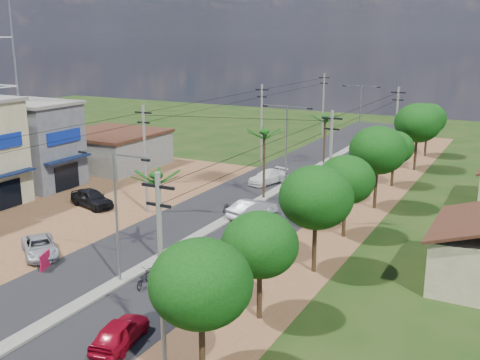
# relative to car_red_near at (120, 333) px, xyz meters

# --- Properties ---
(ground) EXTENTS (160.00, 160.00, 0.00)m
(ground) POSITION_rel_car_red_near_xyz_m (-4.59, 5.53, -0.66)
(ground) COLOR black
(ground) RESTS_ON ground
(road) EXTENTS (12.00, 110.00, 0.04)m
(road) POSITION_rel_car_red_near_xyz_m (-4.59, 20.53, -0.64)
(road) COLOR black
(road) RESTS_ON ground
(median) EXTENTS (1.00, 90.00, 0.18)m
(median) POSITION_rel_car_red_near_xyz_m (-4.59, 23.53, -0.57)
(median) COLOR #605E56
(median) RESTS_ON ground
(dirt_lot_west) EXTENTS (18.00, 46.00, 0.04)m
(dirt_lot_west) POSITION_rel_car_red_near_xyz_m (-19.59, 13.53, -0.64)
(dirt_lot_west) COLOR brown
(dirt_lot_west) RESTS_ON ground
(dirt_shoulder_east) EXTENTS (5.00, 90.00, 0.03)m
(dirt_shoulder_east) POSITION_rel_car_red_near_xyz_m (3.91, 20.53, -0.65)
(dirt_shoulder_east) COLOR brown
(dirt_shoulder_east) RESTS_ON ground
(shophouse_grey) EXTENTS (9.00, 6.40, 8.30)m
(shophouse_grey) POSITION_rel_car_red_near_xyz_m (-26.57, 19.53, 3.50)
(shophouse_grey) COLOR #47484E
(shophouse_grey) RESTS_ON ground
(low_shed) EXTENTS (10.40, 10.40, 3.95)m
(low_shed) POSITION_rel_car_red_near_xyz_m (-25.59, 29.53, 1.30)
(low_shed) COLOR #605E56
(low_shed) RESTS_ON ground
(tree_east_a) EXTENTS (4.40, 4.40, 6.37)m
(tree_east_a) POSITION_rel_car_red_near_xyz_m (4.91, -0.47, 3.83)
(tree_east_a) COLOR black
(tree_east_a) RESTS_ON ground
(tree_east_b) EXTENTS (4.00, 4.00, 5.83)m
(tree_east_b) POSITION_rel_car_red_near_xyz_m (4.71, 5.53, 3.45)
(tree_east_b) COLOR black
(tree_east_b) RESTS_ON ground
(tree_east_c) EXTENTS (4.60, 4.60, 6.83)m
(tree_east_c) POSITION_rel_car_red_near_xyz_m (5.11, 12.53, 4.20)
(tree_east_c) COLOR black
(tree_east_c) RESTS_ON ground
(tree_east_d) EXTENTS (4.20, 4.20, 6.13)m
(tree_east_d) POSITION_rel_car_red_near_xyz_m (4.81, 19.53, 3.68)
(tree_east_d) COLOR black
(tree_east_d) RESTS_ON ground
(tree_east_e) EXTENTS (4.80, 4.80, 7.14)m
(tree_east_e) POSITION_rel_car_red_near_xyz_m (5.01, 27.53, 4.43)
(tree_east_e) COLOR black
(tree_east_e) RESTS_ON ground
(tree_east_f) EXTENTS (3.80, 3.80, 5.52)m
(tree_east_f) POSITION_rel_car_red_near_xyz_m (4.61, 35.53, 3.23)
(tree_east_f) COLOR black
(tree_east_f) RESTS_ON ground
(tree_east_g) EXTENTS (5.00, 5.00, 7.38)m
(tree_east_g) POSITION_rel_car_red_near_xyz_m (5.21, 43.53, 4.58)
(tree_east_g) COLOR black
(tree_east_g) RESTS_ON ground
(tree_east_h) EXTENTS (4.40, 4.40, 6.52)m
(tree_east_h) POSITION_rel_car_red_near_xyz_m (4.91, 51.53, 3.98)
(tree_east_h) COLOR black
(tree_east_h) RESTS_ON ground
(palm_median_near) EXTENTS (2.00, 2.00, 6.15)m
(palm_median_near) POSITION_rel_car_red_near_xyz_m (-4.59, 9.53, 4.87)
(palm_median_near) COLOR black
(palm_median_near) RESTS_ON ground
(palm_median_mid) EXTENTS (2.00, 2.00, 6.55)m
(palm_median_mid) POSITION_rel_car_red_near_xyz_m (-4.59, 25.53, 5.24)
(palm_median_mid) COLOR black
(palm_median_mid) RESTS_ON ground
(palm_median_far) EXTENTS (2.00, 2.00, 5.85)m
(palm_median_far) POSITION_rel_car_red_near_xyz_m (-4.59, 41.53, 4.60)
(palm_median_far) COLOR black
(palm_median_far) RESTS_ON ground
(streetlight_near) EXTENTS (5.10, 0.18, 8.00)m
(streetlight_near) POSITION_rel_car_red_near_xyz_m (-4.59, 5.53, 4.12)
(streetlight_near) COLOR gray
(streetlight_near) RESTS_ON ground
(streetlight_mid) EXTENTS (5.10, 0.18, 8.00)m
(streetlight_mid) POSITION_rel_car_red_near_xyz_m (-4.59, 30.53, 4.12)
(streetlight_mid) COLOR gray
(streetlight_mid) RESTS_ON ground
(streetlight_far) EXTENTS (5.10, 0.18, 8.00)m
(streetlight_far) POSITION_rel_car_red_near_xyz_m (-4.59, 55.53, 4.12)
(streetlight_far) COLOR gray
(streetlight_far) RESTS_ON ground
(utility_pole_w_b) EXTENTS (1.60, 0.24, 9.00)m
(utility_pole_w_b) POSITION_rel_car_red_near_xyz_m (-11.59, 17.53, 4.09)
(utility_pole_w_b) COLOR #605E56
(utility_pole_w_b) RESTS_ON ground
(utility_pole_w_c) EXTENTS (1.60, 0.24, 9.00)m
(utility_pole_w_c) POSITION_rel_car_red_near_xyz_m (-11.59, 39.53, 4.09)
(utility_pole_w_c) COLOR #605E56
(utility_pole_w_c) RESTS_ON ground
(utility_pole_w_d) EXTENTS (1.60, 0.24, 9.00)m
(utility_pole_w_d) POSITION_rel_car_red_near_xyz_m (-11.59, 60.53, 4.09)
(utility_pole_w_d) COLOR #605E56
(utility_pole_w_d) RESTS_ON ground
(utility_pole_e_a) EXTENTS (1.60, 0.24, 9.00)m
(utility_pole_e_a) POSITION_rel_car_red_near_xyz_m (2.91, -0.47, 4.09)
(utility_pole_e_a) COLOR #605E56
(utility_pole_e_a) RESTS_ON ground
(utility_pole_e_b) EXTENTS (1.60, 0.24, 9.00)m
(utility_pole_e_b) POSITION_rel_car_red_near_xyz_m (2.91, 21.53, 4.09)
(utility_pole_e_b) COLOR #605E56
(utility_pole_e_b) RESTS_ON ground
(utility_pole_e_c) EXTENTS (1.60, 0.24, 9.00)m
(utility_pole_e_c) POSITION_rel_car_red_near_xyz_m (2.91, 43.53, 4.09)
(utility_pole_e_c) COLOR #605E56
(utility_pole_e_c) RESTS_ON ground
(car_red_near) EXTENTS (2.28, 4.11, 1.32)m
(car_red_near) POSITION_rel_car_red_near_xyz_m (0.00, 0.00, 0.00)
(car_red_near) COLOR maroon
(car_red_near) RESTS_ON ground
(car_silver_mid) EXTENTS (2.82, 4.79, 1.49)m
(car_silver_mid) POSITION_rel_car_red_near_xyz_m (-3.09, 20.26, 0.08)
(car_silver_mid) COLOR #ACB0B4
(car_silver_mid) RESTS_ON ground
(car_white_far) EXTENTS (3.11, 4.92, 1.33)m
(car_white_far) POSITION_rel_car_red_near_xyz_m (-6.63, 30.71, 0.00)
(car_white_far) COLOR silver
(car_white_far) RESTS_ON ground
(car_parked_silver) EXTENTS (4.81, 4.27, 1.24)m
(car_parked_silver) POSITION_rel_car_red_near_xyz_m (-12.09, 6.35, -0.04)
(car_parked_silver) COLOR #ACB0B4
(car_parked_silver) RESTS_ON ground
(car_parked_dark) EXTENTS (4.90, 2.97, 1.56)m
(car_parked_dark) POSITION_rel_car_red_near_xyz_m (-16.68, 16.44, 0.12)
(car_parked_dark) COLOR black
(car_parked_dark) RESTS_ON ground
(moto_rider_east) EXTENTS (1.05, 1.92, 0.96)m
(moto_rider_east) POSITION_rel_car_red_near_xyz_m (-3.04, 5.79, -0.18)
(moto_rider_east) COLOR black
(moto_rider_east) RESTS_ON ground
(moto_rider_west_a) EXTENTS (0.86, 1.60, 0.80)m
(moto_rider_west_a) POSITION_rel_car_red_near_xyz_m (-5.79, 20.69, -0.26)
(moto_rider_west_a) COLOR black
(moto_rider_west_a) RESTS_ON ground
(moto_rider_west_b) EXTENTS (0.77, 1.68, 0.97)m
(moto_rider_west_b) POSITION_rel_car_red_near_xyz_m (-7.50, 32.77, -0.18)
(moto_rider_west_b) COLOR black
(moto_rider_west_b) RESTS_ON ground
(roadside_sign) EXTENTS (0.60, 1.28, 1.12)m
(roadside_sign) POSITION_rel_car_red_near_xyz_m (-10.09, 4.89, -0.10)
(roadside_sign) COLOR maroon
(roadside_sign) RESTS_ON ground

